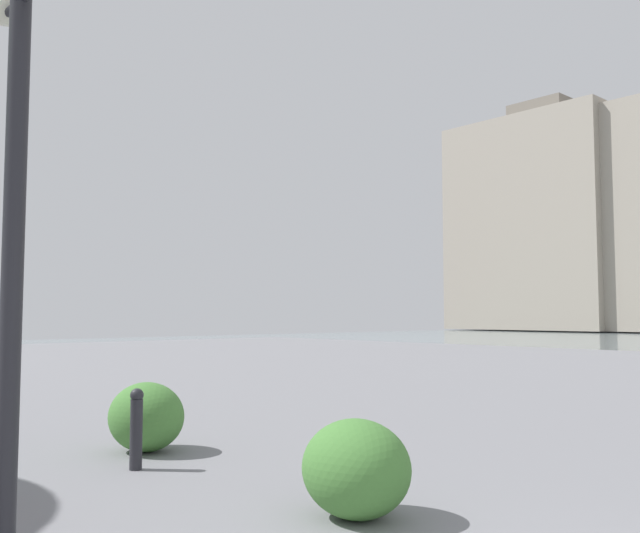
% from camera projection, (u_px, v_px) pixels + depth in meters
% --- Properties ---
extents(building_highrise, '(17.04, 12.85, 23.88)m').
position_uv_depth(building_highrise, '(546.00, 225.00, 71.59)').
color(building_highrise, '#9E9384').
rests_on(building_highrise, ground).
extents(lamppost, '(0.98, 0.28, 3.84)m').
position_uv_depth(lamppost, '(16.00, 152.00, 4.54)').
color(lamppost, '#232328').
rests_on(lamppost, ground).
extents(bollard_mid, '(0.13, 0.13, 0.78)m').
position_uv_depth(bollard_mid, '(136.00, 427.00, 6.60)').
color(bollard_mid, '#232328').
rests_on(bollard_mid, ground).
extents(shrub_low, '(0.88, 0.80, 0.75)m').
position_uv_depth(shrub_low, '(146.00, 417.00, 7.46)').
color(shrub_low, '#477F38').
rests_on(shrub_low, ground).
extents(shrub_round, '(0.85, 0.77, 0.72)m').
position_uv_depth(shrub_round, '(356.00, 469.00, 5.02)').
color(shrub_round, '#477F38').
rests_on(shrub_round, ground).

